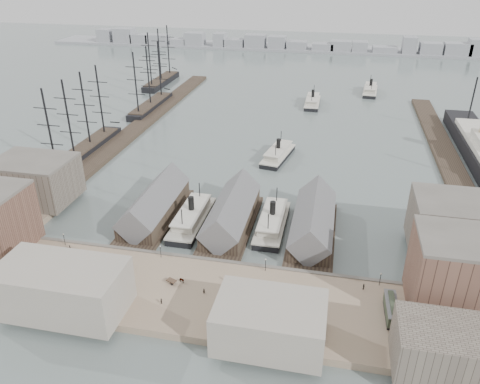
% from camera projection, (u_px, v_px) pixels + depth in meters
% --- Properties ---
extents(ground, '(900.00, 900.00, 0.00)m').
position_uv_depth(ground, '(219.00, 256.00, 136.96)').
color(ground, '#556260').
rests_on(ground, ground).
extents(quay, '(180.00, 30.00, 2.00)m').
position_uv_depth(quay, '(199.00, 296.00, 119.09)').
color(quay, '#8A745D').
rests_on(quay, ground).
extents(seawall, '(180.00, 1.20, 2.30)m').
position_uv_depth(seawall, '(214.00, 263.00, 131.91)').
color(seawall, '#59544C').
rests_on(seawall, ground).
extents(west_wharf, '(10.00, 220.00, 1.60)m').
position_uv_depth(west_wharf, '(138.00, 127.00, 236.42)').
color(west_wharf, '#2D231C').
rests_on(west_wharf, ground).
extents(east_wharf, '(10.00, 180.00, 1.60)m').
position_uv_depth(east_wharf, '(447.00, 158.00, 200.40)').
color(east_wharf, '#2D231C').
rests_on(east_wharf, ground).
extents(ferry_shed_west, '(14.00, 42.00, 12.60)m').
position_uv_depth(ferry_shed_west, '(155.00, 206.00, 154.42)').
color(ferry_shed_west, '#2D231C').
rests_on(ferry_shed_west, ground).
extents(ferry_shed_center, '(14.00, 42.00, 12.60)m').
position_uv_depth(ferry_shed_center, '(231.00, 214.00, 149.56)').
color(ferry_shed_center, '#2D231C').
rests_on(ferry_shed_center, ground).
extents(ferry_shed_east, '(14.00, 42.00, 12.60)m').
position_uv_depth(ferry_shed_east, '(313.00, 223.00, 144.69)').
color(ferry_shed_east, '#2D231C').
rests_on(ferry_shed_east, ground).
extents(warehouse_west_back, '(26.00, 20.00, 14.00)m').
position_uv_depth(warehouse_west_back, '(35.00, 180.00, 161.64)').
color(warehouse_west_back, '#60564C').
rests_on(warehouse_west_back, west_land).
extents(warehouse_east_front, '(30.00, 18.00, 19.00)m').
position_uv_depth(warehouse_east_front, '(479.00, 278.00, 108.94)').
color(warehouse_east_front, brown).
rests_on(warehouse_east_front, east_land).
extents(warehouse_east_back, '(28.00, 20.00, 15.00)m').
position_uv_depth(warehouse_east_back, '(462.00, 227.00, 133.00)').
color(warehouse_east_back, '#60564C').
rests_on(warehouse_east_back, east_land).
extents(street_bldg_center, '(24.00, 16.00, 10.00)m').
position_uv_depth(street_bldg_center, '(270.00, 322.00, 102.17)').
color(street_bldg_center, gray).
rests_on(street_bldg_center, quay).
extents(street_bldg_west, '(30.00, 16.00, 12.00)m').
position_uv_depth(street_bldg_west, '(62.00, 288.00, 111.07)').
color(street_bldg_west, gray).
rests_on(street_bldg_west, quay).
extents(street_bldg_east, '(18.00, 14.00, 11.00)m').
position_uv_depth(street_bldg_east, '(440.00, 349.00, 94.53)').
color(street_bldg_east, '#60564C').
rests_on(street_bldg_east, quay).
extents(lamp_post_far_w, '(0.44, 0.44, 3.92)m').
position_uv_depth(lamp_post_far_w, '(64.00, 237.00, 137.14)').
color(lamp_post_far_w, black).
rests_on(lamp_post_far_w, quay).
extents(lamp_post_near_w, '(0.44, 0.44, 3.92)m').
position_uv_depth(lamp_post_near_w, '(160.00, 249.00, 131.53)').
color(lamp_post_near_w, black).
rests_on(lamp_post_near_w, quay).
extents(lamp_post_near_e, '(0.44, 0.44, 3.92)m').
position_uv_depth(lamp_post_near_e, '(266.00, 262.00, 125.92)').
color(lamp_post_near_e, black).
rests_on(lamp_post_near_e, quay).
extents(lamp_post_far_e, '(0.44, 0.44, 3.92)m').
position_uv_depth(lamp_post_far_e, '(381.00, 277.00, 120.31)').
color(lamp_post_far_e, black).
rests_on(lamp_post_far_e, quay).
extents(far_shore, '(500.00, 40.00, 15.72)m').
position_uv_depth(far_shore, '(308.00, 46.00, 426.62)').
color(far_shore, gray).
rests_on(far_shore, ground).
extents(ferry_docked_west, '(8.74, 29.13, 10.40)m').
position_uv_depth(ferry_docked_west, '(192.00, 217.00, 152.11)').
color(ferry_docked_west, black).
rests_on(ferry_docked_west, ground).
extents(ferry_docked_east, '(8.49, 28.29, 10.10)m').
position_uv_depth(ferry_docked_east, '(272.00, 222.00, 149.77)').
color(ferry_docked_east, black).
rests_on(ferry_docked_east, ground).
extents(ferry_open_near, '(12.49, 27.60, 9.51)m').
position_uv_depth(ferry_open_near, '(278.00, 154.00, 201.04)').
color(ferry_open_near, black).
rests_on(ferry_open_near, ground).
extents(ferry_open_mid, '(8.43, 27.13, 9.66)m').
position_uv_depth(ferry_open_mid, '(312.00, 101.00, 272.28)').
color(ferry_open_mid, black).
rests_on(ferry_open_mid, ground).
extents(ferry_open_far, '(10.08, 27.76, 9.73)m').
position_uv_depth(ferry_open_far, '(370.00, 90.00, 295.25)').
color(ferry_open_far, black).
rests_on(ferry_open_far, ground).
extents(sailing_ship_near, '(8.54, 58.82, 35.10)m').
position_uv_depth(sailing_ship_near, '(83.00, 150.00, 203.56)').
color(sailing_ship_near, black).
rests_on(sailing_ship_near, ground).
extents(sailing_ship_mid, '(8.47, 48.94, 34.82)m').
position_uv_depth(sailing_ship_mid, '(151.00, 105.00, 265.13)').
color(sailing_ship_mid, black).
rests_on(sailing_ship_mid, ground).
extents(sailing_ship_far, '(8.77, 48.70, 36.04)m').
position_uv_depth(sailing_ship_far, '(161.00, 80.00, 316.18)').
color(sailing_ship_far, black).
rests_on(sailing_ship_far, ground).
extents(tram, '(3.19, 10.86, 3.83)m').
position_uv_depth(tram, '(391.00, 310.00, 110.29)').
color(tram, black).
rests_on(tram, quay).
extents(horse_cart_left, '(4.53, 4.05, 1.69)m').
position_uv_depth(horse_cart_left, '(93.00, 256.00, 131.91)').
color(horse_cart_left, black).
rests_on(horse_cart_left, quay).
extents(horse_cart_center, '(4.88, 2.84, 1.51)m').
position_uv_depth(horse_cart_center, '(178.00, 281.00, 122.04)').
color(horse_cart_center, black).
rests_on(horse_cart_center, quay).
extents(horse_cart_right, '(4.83, 2.46, 1.66)m').
position_uv_depth(horse_cart_right, '(247.00, 312.00, 111.33)').
color(horse_cart_right, black).
rests_on(horse_cart_right, quay).
extents(pedestrian_0, '(0.73, 0.64, 1.69)m').
position_uv_depth(pedestrian_0, '(70.00, 248.00, 135.64)').
color(pedestrian_0, black).
rests_on(pedestrian_0, quay).
extents(pedestrian_1, '(0.79, 0.93, 1.68)m').
position_uv_depth(pedestrian_1, '(67.00, 263.00, 128.99)').
color(pedestrian_1, black).
rests_on(pedestrian_1, quay).
extents(pedestrian_2, '(0.91, 1.17, 1.59)m').
position_uv_depth(pedestrian_2, '(131.00, 265.00, 128.25)').
color(pedestrian_2, black).
rests_on(pedestrian_2, quay).
extents(pedestrian_3, '(0.46, 0.95, 1.56)m').
position_uv_depth(pedestrian_3, '(161.00, 301.00, 114.83)').
color(pedestrian_3, black).
rests_on(pedestrian_3, quay).
extents(pedestrian_4, '(0.67, 0.93, 1.78)m').
position_uv_depth(pedestrian_4, '(226.00, 279.00, 122.51)').
color(pedestrian_4, black).
rests_on(pedestrian_4, quay).
extents(pedestrian_5, '(0.66, 0.51, 1.66)m').
position_uv_depth(pedestrian_5, '(204.00, 291.00, 118.13)').
color(pedestrian_5, black).
rests_on(pedestrian_5, quay).
extents(pedestrian_6, '(1.05, 1.00, 1.71)m').
position_uv_depth(pedestrian_6, '(298.00, 290.00, 118.55)').
color(pedestrian_6, black).
rests_on(pedestrian_6, quay).
extents(pedestrian_7, '(1.18, 0.71, 1.79)m').
position_uv_depth(pedestrian_7, '(288.00, 304.00, 113.77)').
color(pedestrian_7, black).
rests_on(pedestrian_7, quay).
extents(pedestrian_8, '(0.70, 1.06, 1.68)m').
position_uv_depth(pedestrian_8, '(364.00, 286.00, 119.77)').
color(pedestrian_8, black).
rests_on(pedestrian_8, quay).
extents(pedestrian_9, '(0.91, 0.95, 1.64)m').
position_uv_depth(pedestrian_9, '(429.00, 341.00, 102.93)').
color(pedestrian_9, black).
rests_on(pedestrian_9, quay).
extents(pedestrian_10, '(0.60, 1.03, 1.66)m').
position_uv_depth(pedestrian_10, '(38.00, 283.00, 120.97)').
color(pedestrian_10, black).
rests_on(pedestrian_10, quay).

